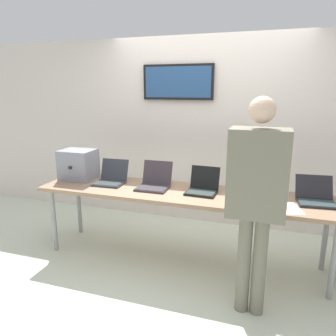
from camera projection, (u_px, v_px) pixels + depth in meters
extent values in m
cube|color=silver|center=(181.00, 260.00, 3.50)|extent=(8.00, 8.00, 0.04)
cube|color=silver|center=(205.00, 133.00, 4.24)|extent=(8.00, 0.06, 2.47)
cube|color=black|center=(178.00, 82.00, 4.14)|extent=(0.94, 0.05, 0.45)
cube|color=navy|center=(178.00, 82.00, 4.13)|extent=(0.88, 0.02, 0.39)
cube|color=#9A7659|center=(182.00, 193.00, 3.31)|extent=(3.06, 0.70, 0.04)
cylinder|color=gray|center=(54.00, 220.00, 3.60)|extent=(0.05, 0.05, 0.73)
cylinder|color=gray|center=(334.00, 261.00, 2.75)|extent=(0.05, 0.05, 0.73)
cylinder|color=gray|center=(79.00, 205.00, 4.07)|extent=(0.05, 0.05, 0.73)
cylinder|color=gray|center=(325.00, 236.00, 3.21)|extent=(0.05, 0.05, 0.73)
cube|color=gray|center=(79.00, 164.00, 3.74)|extent=(0.38, 0.32, 0.35)
cube|color=black|center=(70.00, 168.00, 3.58)|extent=(0.04, 0.01, 0.03)
cube|color=#33363E|center=(109.00, 184.00, 3.55)|extent=(0.33, 0.26, 0.02)
cube|color=#272E30|center=(108.00, 183.00, 3.54)|extent=(0.30, 0.21, 0.00)
cube|color=#33363E|center=(115.00, 169.00, 3.67)|extent=(0.32, 0.10, 0.23)
cube|color=#215C3C|center=(115.00, 169.00, 3.68)|extent=(0.30, 0.09, 0.20)
cube|color=#3C333A|center=(152.00, 188.00, 3.38)|extent=(0.33, 0.27, 0.02)
cube|color=#302B30|center=(152.00, 188.00, 3.37)|extent=(0.30, 0.22, 0.00)
cube|color=#3C333A|center=(157.00, 172.00, 3.51)|extent=(0.33, 0.09, 0.25)
cube|color=white|center=(158.00, 172.00, 3.51)|extent=(0.30, 0.08, 0.22)
cube|color=black|center=(201.00, 193.00, 3.24)|extent=(0.31, 0.25, 0.02)
cube|color=#28322F|center=(201.00, 192.00, 3.22)|extent=(0.28, 0.20, 0.00)
cube|color=black|center=(205.00, 177.00, 3.34)|extent=(0.31, 0.08, 0.23)
cube|color=silver|center=(205.00, 177.00, 3.35)|extent=(0.28, 0.07, 0.20)
cube|color=#222826|center=(258.00, 198.00, 3.09)|extent=(0.38, 0.24, 0.02)
cube|color=#322A34|center=(258.00, 197.00, 3.07)|extent=(0.35, 0.19, 0.00)
cube|color=#222826|center=(259.00, 182.00, 3.19)|extent=(0.38, 0.06, 0.23)
cube|color=white|center=(259.00, 182.00, 3.19)|extent=(0.35, 0.05, 0.20)
cube|color=#232227|center=(317.00, 204.00, 2.93)|extent=(0.36, 0.27, 0.02)
cube|color=#273538|center=(317.00, 203.00, 2.92)|extent=(0.32, 0.21, 0.00)
cube|color=#232227|center=(314.00, 187.00, 3.07)|extent=(0.34, 0.15, 0.21)
cube|color=silver|center=(314.00, 187.00, 3.07)|extent=(0.31, 0.12, 0.18)
cylinder|color=slate|center=(244.00, 263.00, 2.60)|extent=(0.11, 0.11, 0.85)
cylinder|color=slate|center=(259.00, 266.00, 2.56)|extent=(0.11, 0.11, 0.85)
cube|color=slate|center=(258.00, 173.00, 2.40)|extent=(0.44, 0.27, 0.68)
sphere|color=beige|center=(262.00, 110.00, 2.28)|extent=(0.20, 0.20, 0.20)
cylinder|color=slate|center=(238.00, 196.00, 2.79)|extent=(0.07, 0.32, 0.07)
cylinder|color=slate|center=(278.00, 200.00, 2.68)|extent=(0.07, 0.32, 0.07)
cube|color=white|center=(288.00, 208.00, 2.84)|extent=(0.29, 0.35, 0.00)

